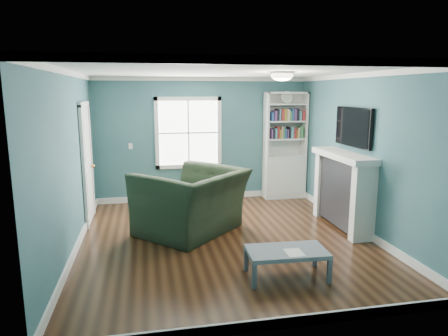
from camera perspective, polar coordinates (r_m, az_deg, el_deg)
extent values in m
plane|color=black|center=(6.42, 0.24, -10.14)|extent=(5.00, 5.00, 0.00)
plane|color=#2E5565|center=(8.52, -3.08, 4.08)|extent=(4.50, 0.00, 4.50)
plane|color=#2E5565|center=(3.71, 7.92, -4.80)|extent=(4.50, 0.00, 4.50)
plane|color=#2E5565|center=(6.05, -21.11, 0.62)|extent=(0.00, 5.00, 5.00)
plane|color=#2E5565|center=(6.88, 18.96, 1.90)|extent=(0.00, 5.00, 5.00)
plane|color=white|center=(6.00, 0.26, 13.72)|extent=(5.00, 5.00, 0.00)
cube|color=white|center=(8.74, -2.98, -4.04)|extent=(4.50, 0.03, 0.12)
cube|color=white|center=(4.23, 7.39, -21.16)|extent=(4.50, 0.03, 0.12)
cube|color=white|center=(6.37, -20.21, -10.41)|extent=(0.03, 5.00, 0.12)
cube|color=white|center=(7.16, 18.25, -7.95)|extent=(0.03, 5.00, 0.12)
cube|color=white|center=(8.45, -3.15, 12.58)|extent=(4.50, 0.04, 0.08)
cube|color=white|center=(3.61, 8.35, 14.94)|extent=(4.50, 0.04, 0.08)
cube|color=white|center=(5.98, -21.75, 12.61)|extent=(0.04, 5.00, 0.08)
cube|color=white|center=(6.80, 19.47, 12.44)|extent=(0.04, 5.00, 0.08)
cube|color=white|center=(8.46, -5.10, 5.03)|extent=(1.24, 0.01, 1.34)
cube|color=white|center=(8.40, -9.59, 4.88)|extent=(0.08, 0.06, 1.50)
cube|color=white|center=(8.54, -0.67, 5.12)|extent=(0.08, 0.06, 1.50)
cube|color=white|center=(8.55, -5.01, 0.27)|extent=(1.40, 0.06, 0.08)
cube|color=white|center=(8.41, -5.17, 9.84)|extent=(1.40, 0.06, 0.08)
cube|color=white|center=(8.45, -5.09, 5.02)|extent=(1.24, 0.03, 0.03)
cube|color=white|center=(8.45, -5.09, 5.02)|extent=(0.03, 0.03, 1.34)
cube|color=silver|center=(8.88, 8.55, -1.31)|extent=(0.90, 0.35, 0.90)
cube|color=silver|center=(8.58, 6.04, 6.09)|extent=(0.04, 0.35, 1.40)
cube|color=silver|center=(8.87, 11.39, 6.10)|extent=(0.04, 0.35, 1.40)
cube|color=silver|center=(8.87, 8.40, 6.19)|extent=(0.90, 0.02, 1.40)
cube|color=silver|center=(8.69, 8.89, 10.57)|extent=(0.90, 0.35, 0.04)
cube|color=silver|center=(8.80, 8.63, 1.68)|extent=(0.84, 0.33, 0.03)
cube|color=silver|center=(8.75, 8.70, 4.14)|extent=(0.84, 0.33, 0.03)
cube|color=silver|center=(8.71, 8.77, 6.63)|extent=(0.84, 0.33, 0.03)
cube|color=silver|center=(8.69, 8.84, 8.99)|extent=(0.84, 0.33, 0.03)
cube|color=#593366|center=(8.71, 8.77, 4.94)|extent=(0.70, 0.25, 0.22)
cube|color=black|center=(8.69, 8.84, 7.44)|extent=(0.70, 0.25, 0.22)
cylinder|color=beige|center=(8.64, 8.98, 9.94)|extent=(0.26, 0.06, 0.26)
cube|color=black|center=(7.11, 16.70, -3.45)|extent=(0.30, 1.20, 1.10)
cube|color=black|center=(7.15, 16.47, -5.02)|extent=(0.22, 0.65, 0.70)
cube|color=silver|center=(6.53, 19.27, -4.84)|extent=(0.36, 0.16, 1.20)
cube|color=silver|center=(7.68, 14.26, -2.28)|extent=(0.36, 0.16, 1.20)
cube|color=silver|center=(6.96, 16.70, 1.72)|extent=(0.44, 1.58, 0.10)
cube|color=black|center=(6.98, 18.00, 5.60)|extent=(0.06, 1.10, 0.65)
cube|color=silver|center=(7.46, -18.99, 0.41)|extent=(0.04, 0.80, 2.05)
cube|color=white|center=(7.02, -19.38, -0.23)|extent=(0.05, 0.08, 2.13)
cube|color=white|center=(7.90, -18.49, 0.99)|extent=(0.05, 0.08, 2.13)
cube|color=white|center=(7.35, -19.42, 8.60)|extent=(0.05, 0.98, 0.08)
sphere|color=#BF8C3F|center=(7.76, -18.22, 0.27)|extent=(0.07, 0.07, 0.07)
ellipsoid|color=white|center=(6.34, 8.29, 12.92)|extent=(0.34, 0.34, 0.15)
cylinder|color=white|center=(6.34, 8.30, 13.32)|extent=(0.38, 0.38, 0.03)
cube|color=white|center=(8.44, -13.21, 3.06)|extent=(0.08, 0.01, 0.12)
imported|color=black|center=(6.57, -4.66, -3.30)|extent=(1.87, 1.86, 1.40)
cube|color=#4B505A|center=(4.89, 4.35, -15.17)|extent=(0.06, 0.06, 0.31)
cube|color=#4B505A|center=(5.16, 14.83, -14.08)|extent=(0.06, 0.06, 0.31)
cube|color=#4B505A|center=(5.32, 3.19, -12.93)|extent=(0.06, 0.06, 0.31)
cube|color=#4B505A|center=(5.57, 12.85, -12.08)|extent=(0.06, 0.06, 0.31)
cube|color=slate|center=(5.15, 8.96, -11.74)|extent=(1.01, 0.59, 0.05)
cube|color=white|center=(5.07, 10.00, -11.79)|extent=(0.21, 0.27, 0.00)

